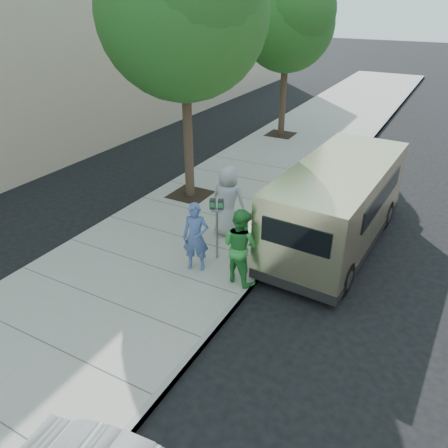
{
  "coord_description": "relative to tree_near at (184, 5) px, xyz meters",
  "views": [
    {
      "loc": [
        4.73,
        -8.23,
        5.84
      ],
      "look_at": [
        0.46,
        -0.41,
        1.1
      ],
      "focal_mm": 35.0,
      "sensor_mm": 36.0,
      "label": 1
    }
  ],
  "objects": [
    {
      "name": "person_green_shirt",
      "position": [
        3.43,
        -3.4,
        -4.52
      ],
      "size": [
        0.98,
        0.85,
        1.75
      ],
      "primitive_type": "imported",
      "rotation": [
        0.0,
        0.0,
        2.9
      ],
      "color": "green",
      "rests_on": "sidewalk"
    },
    {
      "name": "curb_face",
      "position": [
        3.69,
        -2.4,
        -5.47
      ],
      "size": [
        0.12,
        60.0,
        0.16
      ],
      "primitive_type": "cube",
      "color": "gray",
      "rests_on": "ground"
    },
    {
      "name": "sidewalk",
      "position": [
        1.25,
        -2.4,
        -5.47
      ],
      "size": [
        5.0,
        60.0,
        0.15
      ],
      "primitive_type": "cube",
      "color": "gray",
      "rests_on": "ground"
    },
    {
      "name": "parking_meter",
      "position": [
        2.54,
        -2.84,
        -4.27
      ],
      "size": [
        0.34,
        0.22,
        1.55
      ],
      "rotation": [
        0.0,
        0.0,
        0.39
      ],
      "color": "gray",
      "rests_on": "sidewalk"
    },
    {
      "name": "person_gray_shirt",
      "position": [
        2.2,
        -1.66,
        -4.44
      ],
      "size": [
        0.97,
        0.67,
        1.91
      ],
      "primitive_type": "imported",
      "rotation": [
        0.0,
        0.0,
        3.21
      ],
      "color": "#9E9EA0",
      "rests_on": "sidewalk"
    },
    {
      "name": "tree_near",
      "position": [
        0.0,
        0.0,
        0.0
      ],
      "size": [
        4.62,
        4.6,
        7.53
      ],
      "color": "black",
      "rests_on": "sidewalk"
    },
    {
      "name": "van",
      "position": [
        4.76,
        -0.55,
        -4.39
      ],
      "size": [
        2.26,
        5.99,
        2.19
      ],
      "rotation": [
        0.0,
        0.0,
        -0.05
      ],
      "color": "beige",
      "rests_on": "ground"
    },
    {
      "name": "tree_far",
      "position": [
        -0.0,
        7.6,
        -0.66
      ],
      "size": [
        3.92,
        3.8,
        6.49
      ],
      "color": "black",
      "rests_on": "sidewalk"
    },
    {
      "name": "person_striped_polo",
      "position": [
        3.45,
        -2.14,
        -4.57
      ],
      "size": [
        1.03,
        0.88,
        1.65
      ],
      "primitive_type": "imported",
      "rotation": [
        0.0,
        0.0,
        3.74
      ],
      "color": "slate",
      "rests_on": "sidewalk"
    },
    {
      "name": "ground",
      "position": [
        2.25,
        -2.4,
        -5.55
      ],
      "size": [
        120.0,
        120.0,
        0.0
      ],
      "primitive_type": "plane",
      "color": "black",
      "rests_on": "ground"
    },
    {
      "name": "person_officer",
      "position": [
        2.34,
        -3.46,
        -4.57
      ],
      "size": [
        0.7,
        0.59,
        1.65
      ],
      "primitive_type": "imported",
      "rotation": [
        0.0,
        0.0,
        0.37
      ],
      "color": "#455B93",
      "rests_on": "sidewalk"
    }
  ]
}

